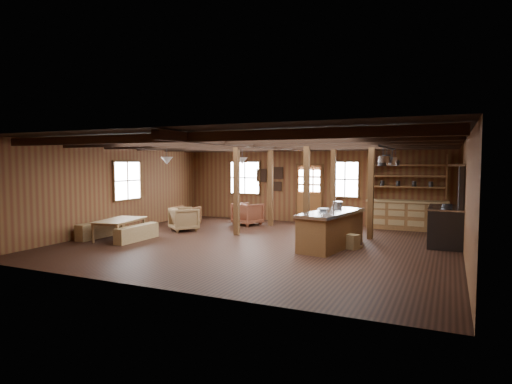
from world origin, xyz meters
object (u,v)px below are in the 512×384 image
kitchen_island (331,229)px  commercial_range (448,220)px  armchair_a (187,216)px  armchair_c (184,219)px  dining_table (121,229)px  armchair_b (248,214)px

kitchen_island → commercial_range: (2.75, 1.55, 0.20)m
armchair_a → armchair_c: 0.94m
dining_table → armchair_c: size_ratio=1.95×
armchair_b → armchair_c: size_ratio=1.04×
kitchen_island → dining_table: kitchen_island is taller
armchair_b → armchair_c: (-1.30, -2.02, -0.02)m
dining_table → commercial_range: bearing=-82.2°
dining_table → armchair_c: bearing=-32.5°
kitchen_island → armchair_a: size_ratio=3.36×
armchair_b → dining_table: bearing=82.2°
kitchen_island → armchair_a: bearing=174.1°
armchair_a → dining_table: bearing=79.7°
armchair_a → armchair_b: size_ratio=0.90×
commercial_range → armchair_a: bearing=-179.8°
armchair_c → armchair_b: bearing=-84.3°
armchair_b → kitchen_island: bearing=163.5°
kitchen_island → dining_table: size_ratio=1.62×
armchair_b → commercial_range: bearing=-170.5°
dining_table → armchair_a: 2.85m
armchair_b → armchair_c: 2.40m
commercial_range → armchair_c: (-7.74, -0.85, -0.30)m
dining_table → armchair_a: (0.35, 2.83, 0.07)m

